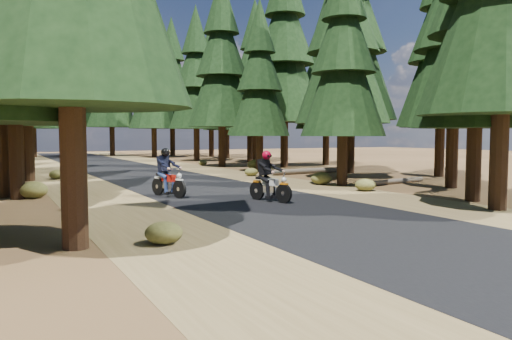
% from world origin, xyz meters
% --- Properties ---
extents(ground, '(120.00, 120.00, 0.00)m').
position_xyz_m(ground, '(0.00, 0.00, 0.00)').
color(ground, '#4A341A').
rests_on(ground, ground).
extents(road, '(6.00, 100.00, 0.01)m').
position_xyz_m(road, '(0.00, 5.00, 0.01)').
color(road, black).
rests_on(road, ground).
extents(shoulder_l, '(3.20, 100.00, 0.01)m').
position_xyz_m(shoulder_l, '(-4.60, 5.00, 0.00)').
color(shoulder_l, brown).
rests_on(shoulder_l, ground).
extents(shoulder_r, '(3.20, 100.00, 0.01)m').
position_xyz_m(shoulder_r, '(4.60, 5.00, 0.00)').
color(shoulder_r, brown).
rests_on(shoulder_r, ground).
extents(pine_forest, '(34.59, 55.08, 16.32)m').
position_xyz_m(pine_forest, '(-0.02, 21.05, 7.89)').
color(pine_forest, black).
rests_on(pine_forest, ground).
extents(log_near, '(5.23, 0.87, 0.32)m').
position_xyz_m(log_near, '(8.65, 11.17, 0.16)').
color(log_near, '#4C4233').
rests_on(log_near, ground).
extents(log_far, '(4.40, 0.98, 0.24)m').
position_xyz_m(log_far, '(8.69, 3.96, 0.12)').
color(log_far, '#4C4233').
rests_on(log_far, ground).
extents(understory_shrubs, '(15.61, 31.06, 0.70)m').
position_xyz_m(understory_shrubs, '(0.90, 8.47, 0.28)').
color(understory_shrubs, '#474C1E').
rests_on(understory_shrubs, ground).
extents(rider_lead, '(1.13, 2.06, 1.76)m').
position_xyz_m(rider_lead, '(0.42, 1.24, 0.59)').
color(rider_lead, beige).
rests_on(rider_lead, road).
extents(rider_follow, '(1.21, 2.12, 1.81)m').
position_xyz_m(rider_follow, '(-2.27, 4.18, 0.61)').
color(rider_follow, '#A3120A').
rests_on(rider_follow, road).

